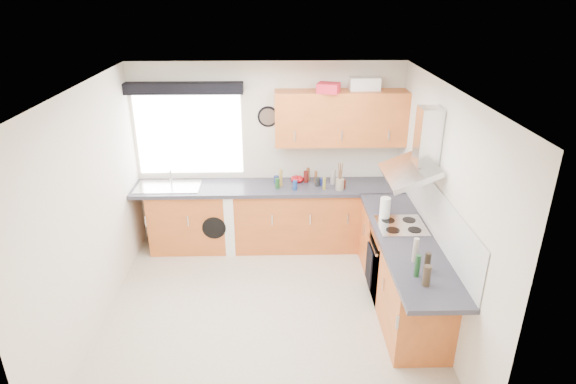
{
  "coord_description": "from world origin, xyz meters",
  "views": [
    {
      "loc": [
        0.12,
        -4.44,
        3.4
      ],
      "look_at": [
        0.25,
        0.85,
        1.1
      ],
      "focal_mm": 30.0,
      "sensor_mm": 36.0,
      "label": 1
    }
  ],
  "objects_px": {
    "upper_cabinets": "(341,118)",
    "washing_machine": "(217,218)",
    "extractor_hood": "(418,153)",
    "oven": "(397,263)"
  },
  "relations": [
    {
      "from": "extractor_hood",
      "to": "washing_machine",
      "type": "distance_m",
      "value": 2.94
    },
    {
      "from": "washing_machine",
      "to": "extractor_hood",
      "type": "bearing_deg",
      "value": -22.07
    },
    {
      "from": "extractor_hood",
      "to": "upper_cabinets",
      "type": "bearing_deg",
      "value": 116.13
    },
    {
      "from": "upper_cabinets",
      "to": "washing_machine",
      "type": "xyz_separation_m",
      "value": [
        -1.67,
        -0.1,
        -1.37
      ]
    },
    {
      "from": "washing_machine",
      "to": "upper_cabinets",
      "type": "bearing_deg",
      "value": 9.28
    },
    {
      "from": "washing_machine",
      "to": "oven",
      "type": "bearing_deg",
      "value": -23.12
    },
    {
      "from": "oven",
      "to": "extractor_hood",
      "type": "relative_size",
      "value": 1.09
    },
    {
      "from": "upper_cabinets",
      "to": "washing_machine",
      "type": "bearing_deg",
      "value": -176.4
    },
    {
      "from": "oven",
      "to": "washing_machine",
      "type": "relative_size",
      "value": 0.98
    },
    {
      "from": "oven",
      "to": "upper_cabinets",
      "type": "xyz_separation_m",
      "value": [
        -0.55,
        1.32,
        1.38
      ]
    }
  ]
}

